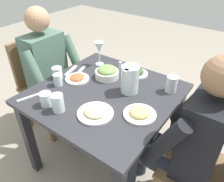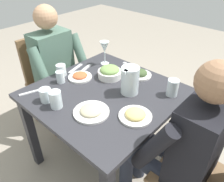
% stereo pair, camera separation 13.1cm
% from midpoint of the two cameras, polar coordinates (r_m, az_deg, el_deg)
% --- Properties ---
extents(ground_plane, '(8.00, 8.00, 0.00)m').
position_cam_midpoint_polar(ground_plane, '(1.99, 0.44, -17.17)').
color(ground_plane, gray).
extents(dining_table, '(0.92, 0.92, 0.70)m').
position_cam_midpoint_polar(dining_table, '(1.57, 0.53, -3.59)').
color(dining_table, '#2D2D33').
rests_on(dining_table, ground_plane).
extents(chair_near, '(0.40, 0.40, 0.87)m').
position_cam_midpoint_polar(chair_near, '(1.40, 26.63, -20.29)').
color(chair_near, brown).
rests_on(chair_near, ground_plane).
extents(chair_far, '(0.40, 0.40, 0.87)m').
position_cam_midpoint_polar(chair_far, '(2.16, -14.40, 3.69)').
color(chair_far, brown).
rests_on(chair_far, ground_plane).
extents(diner_near, '(0.48, 0.53, 1.17)m').
position_cam_midpoint_polar(diner_near, '(1.31, 19.96, -12.65)').
color(diner_near, black).
rests_on(diner_near, ground_plane).
extents(diner_far, '(0.48, 0.53, 1.17)m').
position_cam_midpoint_polar(diner_far, '(1.94, -11.50, 5.39)').
color(diner_far, '#4C6B5B').
rests_on(diner_far, ground_plane).
extents(water_pitcher, '(0.16, 0.12, 0.19)m').
position_cam_midpoint_polar(water_pitcher, '(1.45, 7.31, 2.74)').
color(water_pitcher, silver).
rests_on(water_pitcher, dining_table).
extents(salad_bowl, '(0.18, 0.18, 0.09)m').
position_cam_midpoint_polar(salad_bowl, '(1.64, 1.70, 4.85)').
color(salad_bowl, white).
rests_on(salad_bowl, dining_table).
extents(plate_dolmas, '(0.17, 0.17, 0.05)m').
position_cam_midpoint_polar(plate_dolmas, '(1.69, 9.54, 4.40)').
color(plate_dolmas, white).
rests_on(plate_dolmas, dining_table).
extents(plate_beans, '(0.22, 0.22, 0.04)m').
position_cam_midpoint_polar(plate_beans, '(1.31, -2.57, -5.32)').
color(plate_beans, white).
rests_on(plate_beans, dining_table).
extents(plate_rice_curry, '(0.18, 0.18, 0.04)m').
position_cam_midpoint_polar(plate_rice_curry, '(1.66, -6.07, 3.78)').
color(plate_rice_curry, white).
rests_on(plate_rice_curry, dining_table).
extents(plate_fries, '(0.20, 0.20, 0.05)m').
position_cam_midpoint_polar(plate_fries, '(1.30, 9.01, -6.25)').
color(plate_fries, white).
rests_on(plate_fries, dining_table).
extents(water_glass_near_left, '(0.08, 0.08, 0.09)m').
position_cam_midpoint_polar(water_glass_near_left, '(1.43, -14.40, -1.11)').
color(water_glass_near_left, silver).
rests_on(water_glass_near_left, dining_table).
extents(water_glass_by_pitcher, '(0.08, 0.08, 0.11)m').
position_cam_midpoint_polar(water_glass_by_pitcher, '(1.51, 17.92, 0.77)').
color(water_glass_by_pitcher, silver).
rests_on(water_glass_by_pitcher, dining_table).
extents(water_glass_far_left, '(0.07, 0.07, 0.11)m').
position_cam_midpoint_polar(water_glass_far_left, '(1.36, -11.79, -2.25)').
color(water_glass_far_left, silver).
rests_on(water_glass_far_left, dining_table).
extents(water_glass_near_right, '(0.06, 0.06, 0.09)m').
position_cam_midpoint_polar(water_glass_near_right, '(1.61, -11.03, 3.55)').
color(water_glass_near_right, silver).
rests_on(water_glass_near_right, dining_table).
extents(water_glass_far_right, '(0.07, 0.07, 0.09)m').
position_cam_midpoint_polar(water_glass_far_right, '(1.70, -10.93, 5.32)').
color(water_glass_far_right, silver).
rests_on(water_glass_far_right, dining_table).
extents(wine_glass, '(0.08, 0.08, 0.20)m').
position_cam_midpoint_polar(wine_glass, '(1.79, 0.17, 11.06)').
color(wine_glass, silver).
rests_on(wine_glass, dining_table).
extents(salt_shaker, '(0.03, 0.03, 0.05)m').
position_cam_midpoint_polar(salt_shaker, '(1.77, 5.46, 6.54)').
color(salt_shaker, white).
rests_on(salt_shaker, dining_table).
extents(fork_near, '(0.17, 0.07, 0.01)m').
position_cam_midpoint_polar(fork_near, '(1.79, -7.40, 5.76)').
color(fork_near, silver).
rests_on(fork_near, dining_table).
extents(knife_near, '(0.18, 0.08, 0.01)m').
position_cam_midpoint_polar(knife_near, '(1.56, -17.61, -0.24)').
color(knife_near, silver).
rests_on(knife_near, dining_table).
extents(fork_far, '(0.17, 0.08, 0.01)m').
position_cam_midpoint_polar(fork_far, '(1.77, -5.03, 5.59)').
color(fork_far, silver).
rests_on(fork_far, dining_table).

